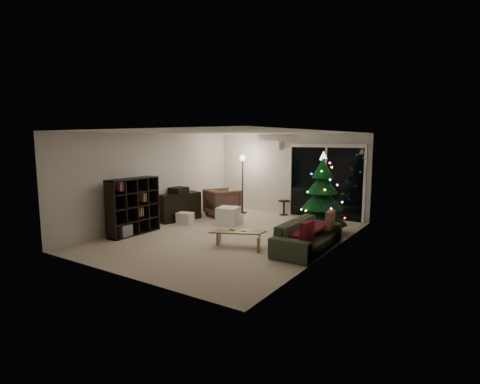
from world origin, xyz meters
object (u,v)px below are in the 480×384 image
at_px(media_cabinet, 179,207).
at_px(coffee_table, 238,239).
at_px(bookshelf, 129,206).
at_px(sofa, 308,235).
at_px(armchair, 222,202).
at_px(christmas_tree, 322,193).

distance_m(media_cabinet, coffee_table, 3.24).
xyz_separation_m(bookshelf, media_cabinet, (0.00, 1.82, -0.30)).
distance_m(media_cabinet, sofa, 4.36).
distance_m(armchair, coffee_table, 3.39).
relative_size(bookshelf, media_cabinet, 1.10).
relative_size(sofa, christmas_tree, 1.03).
xyz_separation_m(sofa, christmas_tree, (-0.30, 1.56, 0.71)).
bearing_deg(sofa, media_cabinet, 79.56).
relative_size(sofa, coffee_table, 1.91).
bearing_deg(bookshelf, armchair, 85.85).
xyz_separation_m(media_cabinet, christmas_tree, (4.00, 0.86, 0.62)).
bearing_deg(coffee_table, sofa, 0.36).
height_order(armchair, coffee_table, armchair).
bearing_deg(sofa, bookshelf, 103.41).
bearing_deg(coffee_table, bookshelf, 164.31).
xyz_separation_m(bookshelf, sofa, (4.30, 1.12, -0.39)).
xyz_separation_m(bookshelf, armchair, (0.70, 3.01, -0.28)).
distance_m(bookshelf, media_cabinet, 1.84).
relative_size(media_cabinet, sofa, 0.60).
distance_m(bookshelf, christmas_tree, 4.83).
xyz_separation_m(armchair, christmas_tree, (3.31, -0.33, 0.60)).
relative_size(media_cabinet, coffee_table, 1.15).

